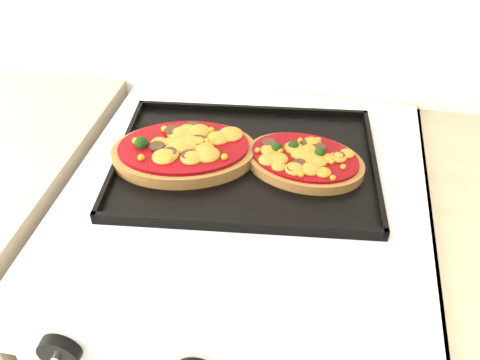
% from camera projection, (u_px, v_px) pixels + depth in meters
% --- Properties ---
extents(stove, '(0.60, 0.60, 0.91)m').
position_uv_depth(stove, '(246.00, 337.00, 1.18)').
color(stove, silver).
rests_on(stove, floor).
extents(knob_left, '(0.06, 0.02, 0.06)m').
position_uv_depth(knob_left, '(60.00, 352.00, 0.71)').
color(knob_left, black).
rests_on(knob_left, control_panel).
extents(baking_tray, '(0.48, 0.37, 0.02)m').
position_uv_depth(baking_tray, '(246.00, 161.00, 0.91)').
color(baking_tray, black).
rests_on(baking_tray, stove).
extents(pizza_left, '(0.28, 0.22, 0.04)m').
position_uv_depth(pizza_left, '(184.00, 150.00, 0.91)').
color(pizza_left, brown).
rests_on(pizza_left, baking_tray).
extents(pizza_right, '(0.23, 0.18, 0.03)m').
position_uv_depth(pizza_right, '(304.00, 159.00, 0.90)').
color(pizza_right, brown).
rests_on(pizza_right, baking_tray).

